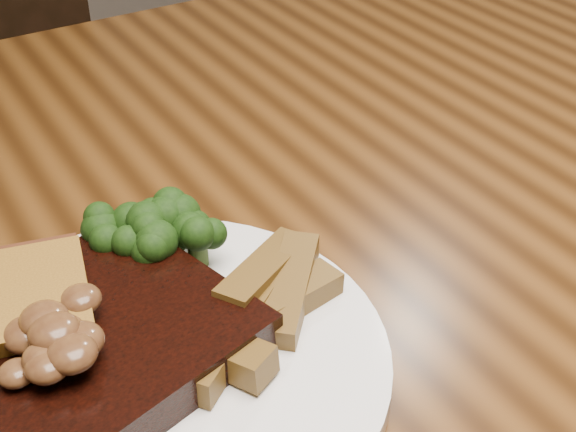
# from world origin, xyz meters

# --- Properties ---
(dining_table) EXTENTS (1.60, 0.90, 0.75)m
(dining_table) POSITION_xyz_m (0.00, 0.00, 0.66)
(dining_table) COLOR #4E2C0F
(dining_table) RESTS_ON ground
(plate) EXTENTS (0.28, 0.28, 0.01)m
(plate) POSITION_xyz_m (-0.11, -0.07, 0.76)
(plate) COLOR white
(plate) RESTS_ON dining_table
(steak) EXTENTS (0.21, 0.18, 0.03)m
(steak) POSITION_xyz_m (-0.16, -0.06, 0.78)
(steak) COLOR black
(steak) RESTS_ON plate
(mushroom_pile) EXTENTS (0.07, 0.07, 0.03)m
(mushroom_pile) POSITION_xyz_m (-0.16, -0.06, 0.80)
(mushroom_pile) COLOR brown
(mushroom_pile) RESTS_ON steak
(potato_wedges) EXTENTS (0.11, 0.11, 0.02)m
(potato_wedges) POSITION_xyz_m (-0.04, -0.07, 0.77)
(potato_wedges) COLOR brown
(potato_wedges) RESTS_ON plate
(broccoli_cluster) EXTENTS (0.07, 0.07, 0.04)m
(broccoli_cluster) POSITION_xyz_m (-0.07, 0.01, 0.78)
(broccoli_cluster) COLOR #1A370C
(broccoli_cluster) RESTS_ON plate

